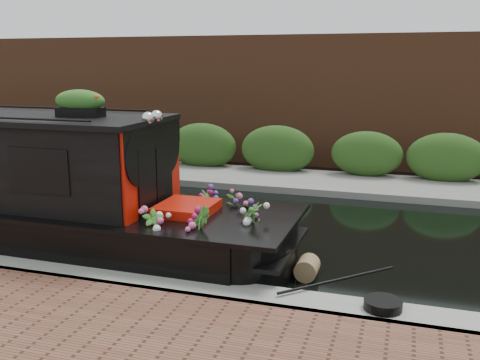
% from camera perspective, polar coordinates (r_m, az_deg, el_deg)
% --- Properties ---
extents(ground, '(80.00, 80.00, 0.00)m').
position_cam_1_polar(ground, '(10.61, -2.00, -5.04)').
color(ground, black).
rests_on(ground, ground).
extents(near_bank_coping, '(40.00, 0.60, 0.50)m').
position_cam_1_polar(near_bank_coping, '(7.79, -10.33, -11.97)').
color(near_bank_coping, gray).
rests_on(near_bank_coping, ground).
extents(far_bank_path, '(40.00, 2.40, 0.34)m').
position_cam_1_polar(far_bank_path, '(14.50, 3.56, -0.25)').
color(far_bank_path, slate).
rests_on(far_bank_path, ground).
extents(far_hedge, '(40.00, 1.10, 2.80)m').
position_cam_1_polar(far_hedge, '(15.36, 4.38, 0.46)').
color(far_hedge, '#274B19').
rests_on(far_hedge, ground).
extents(far_brick_wall, '(40.00, 1.00, 8.00)m').
position_cam_1_polar(far_brick_wall, '(17.37, 5.98, 1.85)').
color(far_brick_wall, brown).
rests_on(far_brick_wall, ground).
extents(rope_fender, '(0.33, 0.41, 0.33)m').
position_cam_1_polar(rope_fender, '(8.21, 7.19, -9.28)').
color(rope_fender, olive).
rests_on(rope_fender, ground).
extents(coiled_mooring_rope, '(0.47, 0.47, 0.12)m').
position_cam_1_polar(coiled_mooring_rope, '(6.90, 15.00, -12.71)').
color(coiled_mooring_rope, black).
rests_on(coiled_mooring_rope, near_bank_coping).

